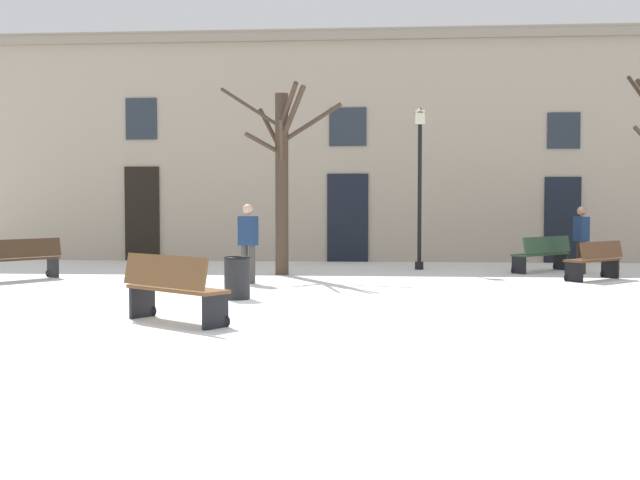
# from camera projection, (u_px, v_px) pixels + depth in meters

# --- Properties ---
(ground_plane) EXTENTS (36.77, 36.77, 0.00)m
(ground_plane) POSITION_uv_depth(u_px,v_px,m) (311.00, 306.00, 12.60)
(ground_plane) COLOR white
(building_facade) EXTENTS (22.98, 0.60, 6.75)m
(building_facade) POSITION_uv_depth(u_px,v_px,m) (340.00, 144.00, 22.44)
(building_facade) COLOR tan
(building_facade) RESTS_ON ground
(tree_right_of_center) EXTENTS (2.93, 1.81, 4.46)m
(tree_right_of_center) POSITION_uv_depth(u_px,v_px,m) (282.00, 172.00, 17.99)
(tree_right_of_center) COLOR #423326
(tree_right_of_center) RESTS_ON ground
(streetlamp) EXTENTS (0.30, 0.30, 4.12)m
(streetlamp) POSITION_uv_depth(u_px,v_px,m) (420.00, 171.00, 19.53)
(streetlamp) COLOR black
(streetlamp) RESTS_ON ground
(litter_bin) EXTENTS (0.48, 0.48, 0.75)m
(litter_bin) POSITION_uv_depth(u_px,v_px,m) (237.00, 278.00, 13.46)
(litter_bin) COLOR black
(litter_bin) RESTS_ON ground
(bench_far_corner) EXTENTS (1.48, 1.82, 0.91)m
(bench_far_corner) POSITION_uv_depth(u_px,v_px,m) (18.00, 258.00, 16.80)
(bench_far_corner) COLOR #3D2819
(bench_far_corner) RESTS_ON ground
(bench_by_litter_bin) EXTENTS (1.67, 1.64, 0.88)m
(bench_by_litter_bin) POSITION_uv_depth(u_px,v_px,m) (542.00, 253.00, 18.90)
(bench_by_litter_bin) COLOR #2D4C33
(bench_by_litter_bin) RESTS_ON ground
(bench_back_to_back_right) EXTENTS (1.68, 1.41, 0.97)m
(bench_back_to_back_right) POSITION_uv_depth(u_px,v_px,m) (173.00, 288.00, 10.71)
(bench_back_to_back_right) COLOR brown
(bench_back_to_back_right) RESTS_ON ground
(bench_near_lamp) EXTENTS (1.48, 1.42, 0.86)m
(bench_near_lamp) POSITION_uv_depth(u_px,v_px,m) (595.00, 260.00, 16.85)
(bench_near_lamp) COLOR #51331E
(bench_near_lamp) RESTS_ON ground
(person_by_shop_door) EXTENTS (0.32, 0.43, 1.61)m
(person_by_shop_door) POSITION_uv_depth(u_px,v_px,m) (581.00, 237.00, 18.45)
(person_by_shop_door) COLOR #2D271E
(person_by_shop_door) RESTS_ON ground
(person_crossing_plaza) EXTENTS (0.43, 0.34, 1.67)m
(person_crossing_plaza) POSITION_uv_depth(u_px,v_px,m) (248.00, 240.00, 16.14)
(person_crossing_plaza) COLOR #403D3A
(person_crossing_plaza) RESTS_ON ground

